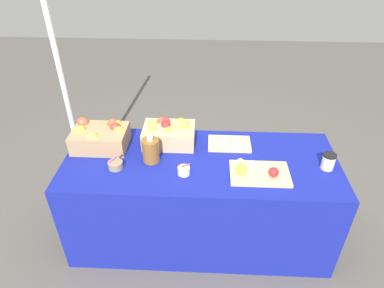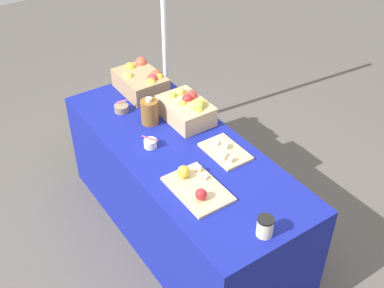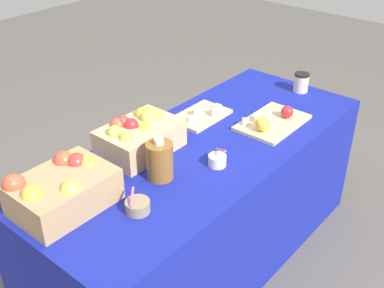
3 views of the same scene
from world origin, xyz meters
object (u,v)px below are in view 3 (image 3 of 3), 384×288
at_px(cutting_board_front, 272,121).
at_px(sample_bowl_mid, 217,160).
at_px(cutting_board_back, 202,115).
at_px(cider_jug, 160,160).
at_px(sample_bowl_near, 138,206).
at_px(coffee_cup, 301,82).
at_px(apple_crate_middle, 139,135).
at_px(apple_crate_left, 62,188).

distance_m(cutting_board_front, sample_bowl_mid, 0.48).
xyz_separation_m(cutting_board_back, cider_jug, (-0.55, -0.21, 0.07)).
xyz_separation_m(sample_bowl_near, coffee_cup, (1.41, 0.07, 0.03)).
bearing_deg(coffee_cup, cider_jug, 178.76).
bearing_deg(cutting_board_front, coffee_cup, 11.43).
relative_size(apple_crate_middle, cutting_board_back, 1.20).
xyz_separation_m(apple_crate_middle, sample_bowl_mid, (0.13, -0.36, -0.06)).
height_order(cutting_board_front, sample_bowl_near, same).
distance_m(apple_crate_left, cutting_board_back, 0.94).
relative_size(sample_bowl_near, cider_jug, 0.52).
relative_size(cutting_board_back, sample_bowl_mid, 3.00).
bearing_deg(sample_bowl_mid, coffee_cup, 6.43).
bearing_deg(cutting_board_back, sample_bowl_mid, -132.22).
bearing_deg(coffee_cup, apple_crate_left, 173.30).
height_order(apple_crate_middle, sample_bowl_mid, apple_crate_middle).
xyz_separation_m(sample_bowl_mid, coffee_cup, (0.95, 0.11, 0.03)).
xyz_separation_m(cutting_board_front, cutting_board_back, (-0.17, 0.33, -0.01)).
bearing_deg(sample_bowl_mid, cider_jug, 150.26).
xyz_separation_m(cutting_board_front, cider_jug, (-0.71, 0.12, 0.06)).
relative_size(apple_crate_left, sample_bowl_mid, 3.72).
distance_m(cutting_board_back, coffee_cup, 0.68).
xyz_separation_m(sample_bowl_mid, cider_jug, (-0.23, 0.13, 0.06)).
bearing_deg(apple_crate_middle, coffee_cup, -13.16).
height_order(cutting_board_back, cider_jug, cider_jug).
bearing_deg(cutting_board_back, sample_bowl_near, -158.47).
bearing_deg(cutting_board_back, cider_jug, -158.78).
xyz_separation_m(apple_crate_left, sample_bowl_near, (0.16, -0.25, -0.06)).
xyz_separation_m(apple_crate_middle, cider_jug, (-0.10, -0.23, 0.00)).
relative_size(apple_crate_middle, sample_bowl_near, 3.78).
bearing_deg(cutting_board_front, sample_bowl_near, 178.33).
relative_size(apple_crate_left, cutting_board_front, 0.99).
relative_size(apple_crate_middle, coffee_cup, 3.34).
distance_m(apple_crate_middle, cutting_board_front, 0.71).
bearing_deg(coffee_cup, sample_bowl_mid, -173.57).
bearing_deg(sample_bowl_near, sample_bowl_mid, -4.92).
xyz_separation_m(sample_bowl_near, cider_jug, (0.23, 0.09, 0.06)).
bearing_deg(cutting_board_back, coffee_cup, -20.42).
distance_m(sample_bowl_near, coffee_cup, 1.42).
bearing_deg(sample_bowl_near, cider_jug, 22.26).
bearing_deg(sample_bowl_near, coffee_cup, 2.74).
distance_m(cutting_board_back, cider_jug, 0.59).
bearing_deg(apple_crate_middle, sample_bowl_mid, -70.11).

